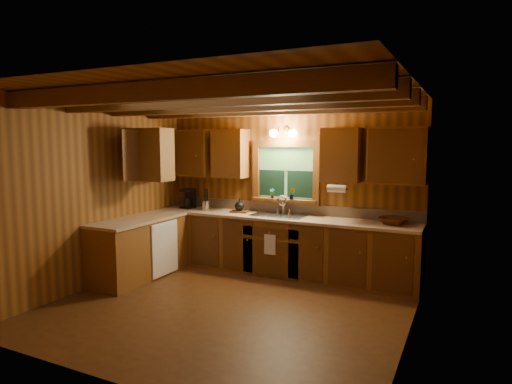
{
  "coord_description": "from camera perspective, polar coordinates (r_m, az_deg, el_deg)",
  "views": [
    {
      "loc": [
        2.6,
        -4.51,
        2.02
      ],
      "look_at": [
        0.0,
        0.8,
        1.35
      ],
      "focal_mm": 30.73,
      "sensor_mm": 36.0,
      "label": 1
    }
  ],
  "objects": [
    {
      "name": "utensil_crock",
      "position": [
        7.33,
        -6.56,
        -1.66
      ],
      "size": [
        0.13,
        0.13,
        0.36
      ],
      "rotation": [
        0.0,
        0.0,
        -0.36
      ],
      "color": "silver",
      "rests_on": "countertop"
    },
    {
      "name": "potted_plant_right",
      "position": [
        6.8,
        4.72,
        -0.23
      ],
      "size": [
        0.11,
        0.1,
        0.18
      ],
      "primitive_type": "imported",
      "rotation": [
        0.0,
        0.0,
        -0.19
      ],
      "color": "#502D11",
      "rests_on": "window_sill"
    },
    {
      "name": "upper_cabinets",
      "position": [
        6.73,
        -1.99,
        4.93
      ],
      "size": [
        4.19,
        1.77,
        0.78
      ],
      "color": "brown",
      "rests_on": "room"
    },
    {
      "name": "base_cabinets",
      "position": [
        6.76,
        -1.97,
        -7.14
      ],
      "size": [
        4.2,
        2.22,
        0.86
      ],
      "color": "brown",
      "rests_on": "ground"
    },
    {
      "name": "paper_towel_roll",
      "position": [
        6.3,
        10.49,
        0.44
      ],
      "size": [
        0.27,
        0.11,
        0.11
      ],
      "primitive_type": "cylinder",
      "rotation": [
        0.0,
        1.57,
        0.0
      ],
      "color": "white",
      "rests_on": "upper_cabinets"
    },
    {
      "name": "room",
      "position": [
        5.26,
        -3.84,
        -1.43
      ],
      "size": [
        4.2,
        4.2,
        4.2
      ],
      "color": "#4B2B12",
      "rests_on": "ground"
    },
    {
      "name": "window_sill",
      "position": [
        6.9,
        3.73,
        -1.04
      ],
      "size": [
        1.06,
        0.14,
        0.04
      ],
      "primitive_type": "cube",
      "color": "brown",
      "rests_on": "room"
    },
    {
      "name": "potted_plant_left",
      "position": [
        6.93,
        2.1,
        -0.16
      ],
      "size": [
        0.09,
        0.07,
        0.16
      ],
      "primitive_type": "imported",
      "rotation": [
        0.0,
        0.0,
        0.14
      ],
      "color": "#502D11",
      "rests_on": "window_sill"
    },
    {
      "name": "wicker_basket",
      "position": [
        6.31,
        17.47,
        -3.62
      ],
      "size": [
        0.49,
        0.49,
        0.1
      ],
      "primitive_type": "imported",
      "rotation": [
        0.0,
        0.0,
        -0.3
      ],
      "color": "#48230C",
      "rests_on": "countertop"
    },
    {
      "name": "dish_towel",
      "position": [
        6.51,
        1.81,
        -6.86
      ],
      "size": [
        0.18,
        0.01,
        0.3
      ],
      "primitive_type": "cube",
      "color": "white",
      "rests_on": "base_cabinets"
    },
    {
      "name": "countertop",
      "position": [
        6.67,
        -1.86,
        -3.38
      ],
      "size": [
        4.2,
        2.24,
        0.04
      ],
      "color": "tan",
      "rests_on": "base_cabinets"
    },
    {
      "name": "ceiling_beams",
      "position": [
        5.23,
        -3.94,
        11.6
      ],
      "size": [
        4.2,
        2.54,
        0.18
      ],
      "color": "brown",
      "rests_on": "room"
    },
    {
      "name": "backsplash",
      "position": [
        6.98,
        3.92,
        -2.11
      ],
      "size": [
        4.2,
        0.02,
        0.16
      ],
      "primitive_type": "cube",
      "color": "tan",
      "rests_on": "room"
    },
    {
      "name": "coffee_maker",
      "position": [
        7.6,
        -8.73,
        -0.84
      ],
      "size": [
        0.19,
        0.24,
        0.33
      ],
      "rotation": [
        0.0,
        0.0,
        -0.14
      ],
      "color": "black",
      "rests_on": "countertop"
    },
    {
      "name": "wall_sconce",
      "position": [
        6.78,
        3.55,
        7.67
      ],
      "size": [
        0.45,
        0.21,
        0.17
      ],
      "color": "black",
      "rests_on": "room"
    },
    {
      "name": "sink",
      "position": [
        6.75,
        3.01,
        -3.48
      ],
      "size": [
        0.82,
        0.48,
        0.43
      ],
      "color": "silver",
      "rests_on": "countertop"
    },
    {
      "name": "cutting_board",
      "position": [
        7.07,
        -2.16,
        -2.55
      ],
      "size": [
        0.31,
        0.24,
        0.02
      ],
      "primitive_type": "cube",
      "rotation": [
        0.0,
        0.0,
        0.19
      ],
      "color": "#502D11",
      "rests_on": "countertop"
    },
    {
      "name": "teakettle",
      "position": [
        7.06,
        -2.17,
        -1.84
      ],
      "size": [
        0.15,
        0.15,
        0.19
      ],
      "rotation": [
        0.0,
        0.0,
        0.41
      ],
      "color": "black",
      "rests_on": "cutting_board"
    },
    {
      "name": "dishwasher_panel",
      "position": [
        6.79,
        -11.77,
        -7.22
      ],
      "size": [
        0.02,
        0.6,
        0.8
      ],
      "primitive_type": "cube",
      "color": "white",
      "rests_on": "base_cabinets"
    },
    {
      "name": "window",
      "position": [
        6.91,
        3.9,
        2.37
      ],
      "size": [
        1.12,
        0.08,
        1.0
      ],
      "color": "brown",
      "rests_on": "room"
    }
  ]
}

